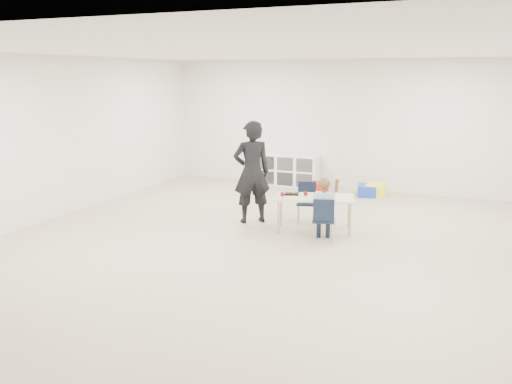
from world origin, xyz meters
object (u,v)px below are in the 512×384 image
at_px(chair_near, 324,219).
at_px(cubby_shelf, 288,170).
at_px(child, 324,207).
at_px(adult, 252,172).
at_px(table, 314,214).

xyz_separation_m(chair_near, cubby_shelf, (-1.93, 3.75, 0.01)).
distance_m(child, adult, 1.58).
distance_m(table, child, 0.60).
bearing_deg(cubby_shelf, adult, -81.12).
height_order(chair_near, cubby_shelf, cubby_shelf).
distance_m(chair_near, adult, 1.63).
bearing_deg(child, chair_near, 0.00).
bearing_deg(table, cubby_shelf, 100.91).
height_order(chair_near, child, child).
bearing_deg(child, adult, 142.48).
xyz_separation_m(table, chair_near, (0.29, -0.47, 0.05)).
relative_size(chair_near, cubby_shelf, 0.49).
height_order(chair_near, adult, adult).
height_order(table, child, child).
bearing_deg(child, table, 105.82).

